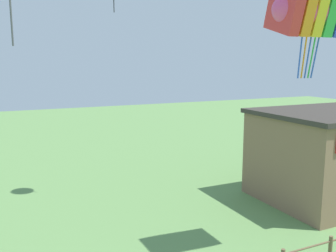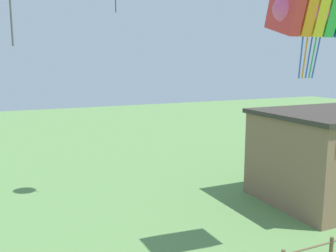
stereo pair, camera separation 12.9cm
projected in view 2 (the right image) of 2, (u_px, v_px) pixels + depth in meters
seaside_building at (334, 155)px, 20.57m from camera, size 7.98×6.17×4.93m
kite_rainbow_parafoil at (308, 10)px, 13.52m from camera, size 3.05×2.21×3.44m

